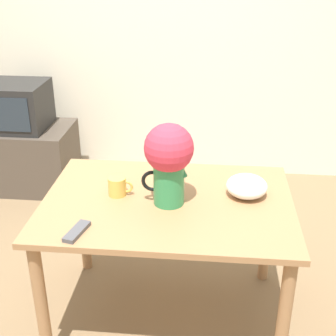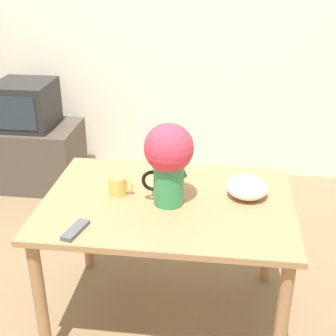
{
  "view_description": "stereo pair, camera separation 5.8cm",
  "coord_description": "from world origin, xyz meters",
  "px_view_note": "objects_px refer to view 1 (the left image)",
  "views": [
    {
      "loc": [
        0.36,
        -1.85,
        1.84
      ],
      "look_at": [
        0.17,
        0.12,
        0.91
      ],
      "focal_mm": 50.0,
      "sensor_mm": 36.0,
      "label": 1
    },
    {
      "loc": [
        0.42,
        -1.84,
        1.84
      ],
      "look_at": [
        0.17,
        0.12,
        0.91
      ],
      "focal_mm": 50.0,
      "sensor_mm": 36.0,
      "label": 2
    }
  ],
  "objects_px": {
    "flower_vase": "(169,158)",
    "tv_set": "(18,106)",
    "white_bowl": "(247,186)",
    "coffee_mug": "(118,186)"
  },
  "relations": [
    {
      "from": "flower_vase",
      "to": "tv_set",
      "type": "xyz_separation_m",
      "value": [
        -1.34,
        1.46,
        -0.26
      ]
    },
    {
      "from": "tv_set",
      "to": "coffee_mug",
      "type": "bearing_deg",
      "value": -52.52
    },
    {
      "from": "tv_set",
      "to": "flower_vase",
      "type": "bearing_deg",
      "value": -47.53
    },
    {
      "from": "coffee_mug",
      "to": "white_bowl",
      "type": "relative_size",
      "value": 0.61
    },
    {
      "from": "coffee_mug",
      "to": "tv_set",
      "type": "distance_m",
      "value": 1.78
    },
    {
      "from": "flower_vase",
      "to": "white_bowl",
      "type": "distance_m",
      "value": 0.43
    },
    {
      "from": "coffee_mug",
      "to": "tv_set",
      "type": "height_order",
      "value": "tv_set"
    },
    {
      "from": "white_bowl",
      "to": "tv_set",
      "type": "bearing_deg",
      "value": 141.68
    },
    {
      "from": "white_bowl",
      "to": "coffee_mug",
      "type": "bearing_deg",
      "value": -175.25
    },
    {
      "from": "white_bowl",
      "to": "tv_set",
      "type": "relative_size",
      "value": 0.45
    }
  ]
}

